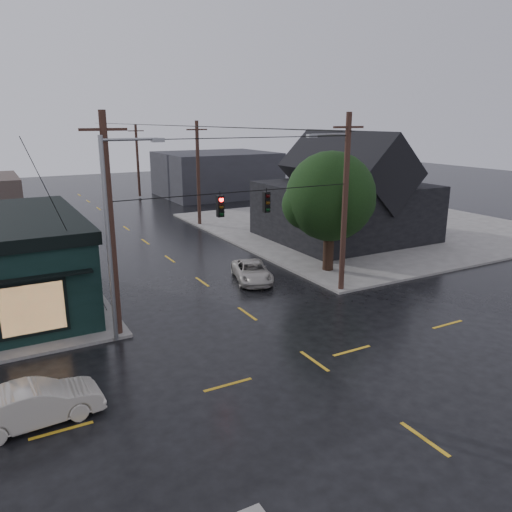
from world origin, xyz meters
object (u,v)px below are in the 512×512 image
utility_pole_nw (119,335)px  suv_silver (252,271)px  sedan_cream (35,404)px  utility_pole_ne (341,291)px  corner_tree (330,197)px

utility_pole_nw → suv_silver: (9.32, 4.19, 0.61)m
utility_pole_nw → sedan_cream: utility_pole_nw is taller
utility_pole_nw → sedan_cream: size_ratio=2.39×
sedan_cream → suv_silver: sedan_cream is taller
utility_pole_nw → utility_pole_ne: (13.00, 0.00, 0.00)m
sedan_cream → suv_silver: (13.44, 9.85, -0.09)m
utility_pole_ne → sedan_cream: bearing=-161.7°
utility_pole_ne → sedan_cream: utility_pole_ne is taller
utility_pole_nw → corner_tree: bearing=13.5°
utility_pole_nw → suv_silver: 10.24m
utility_pole_ne → sedan_cream: 18.05m
corner_tree → utility_pole_nw: corner_tree is taller
corner_tree → sedan_cream: 21.33m
corner_tree → utility_pole_ne: 6.32m
utility_pole_ne → utility_pole_nw: bearing=180.0°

